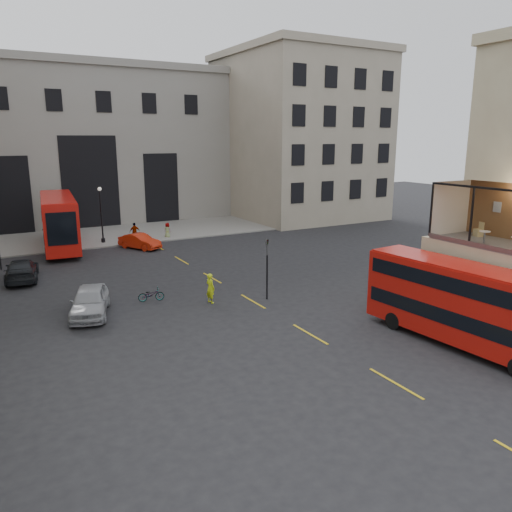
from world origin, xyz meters
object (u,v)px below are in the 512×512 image
car_b (140,241)px  car_c (22,270)px  car_a (90,301)px  cafe_chair_d (478,232)px  bicycle (151,295)px  street_lamp_b (102,218)px  cyclist (210,288)px  bus_near (463,301)px  pedestrian_c (135,232)px  pedestrian_d (167,230)px  pedestrian_b (47,237)px  bus_far (59,219)px  traffic_light_near (267,261)px  cafe_table_far (485,236)px

car_b → car_c: bearing=-178.7°
car_a → cafe_chair_d: bearing=-13.1°
bicycle → cafe_chair_d: size_ratio=2.03×
street_lamp_b → cyclist: size_ratio=2.90×
bus_near → pedestrian_c: 33.03m
pedestrian_d → cyclist: bearing=129.3°
cyclist → bus_near: bearing=-161.0°
car_c → pedestrian_b: bearing=-97.8°
car_b → cyclist: 16.96m
pedestrian_d → car_a: bearing=111.1°
bicycle → car_a: bearing=113.5°
bus_near → bus_far: size_ratio=0.83×
car_a → pedestrian_b: 20.37m
bus_far → cafe_chair_d: bearing=-60.2°
bus_far → cafe_chair_d: (17.07, -29.85, 2.16)m
traffic_light_near → cafe_chair_d: 11.97m
pedestrian_b → pedestrian_c: size_ratio=1.06×
traffic_light_near → car_a: size_ratio=0.79×
car_b → car_c: 11.81m
cafe_table_far → bus_near: bearing=-159.4°
pedestrian_c → cafe_chair_d: (10.27, -30.04, 3.94)m
street_lamp_b → bicycle: 19.00m
street_lamp_b → bicycle: street_lamp_b is taller
cyclist → pedestrian_c: bearing=-18.4°
car_c → pedestrian_d: 16.93m
bus_near → bus_far: (-13.32, 32.16, 0.44)m
pedestrian_c → cafe_table_far: (8.77, -31.50, 4.15)m
car_a → cyclist: bearing=6.0°
street_lamp_b → cafe_table_far: street_lamp_b is taller
cafe_table_far → cafe_chair_d: bearing=44.2°
cafe_table_far → cafe_chair_d: (1.51, 1.46, -0.20)m
street_lamp_b → pedestrian_c: street_lamp_b is taller
car_c → cafe_table_far: 29.66m
traffic_light_near → car_a: 10.56m
car_b → car_a: bearing=-144.7°
pedestrian_d → cafe_chair_d: (7.04, -29.84, 4.07)m
bus_near → pedestrian_c: (-6.53, 32.35, -1.34)m
bus_near → cafe_chair_d: size_ratio=13.11×
car_b → cyclist: cyclist is taller
bus_far → car_a: bus_far is taller
bus_far → pedestrian_c: (6.80, 0.19, -1.78)m
bus_near → pedestrian_d: bearing=95.8°
car_b → pedestrian_b: size_ratio=2.18×
car_b → pedestrian_c: 3.74m
pedestrian_c → cafe_chair_d: cafe_chair_d is taller
traffic_light_near → street_lamp_b: (-5.00, 22.00, -0.03)m
traffic_light_near → street_lamp_b: street_lamp_b is taller
car_b → pedestrian_b: pedestrian_b is taller
car_c → cyclist: cyclist is taller
street_lamp_b → car_a: street_lamp_b is taller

